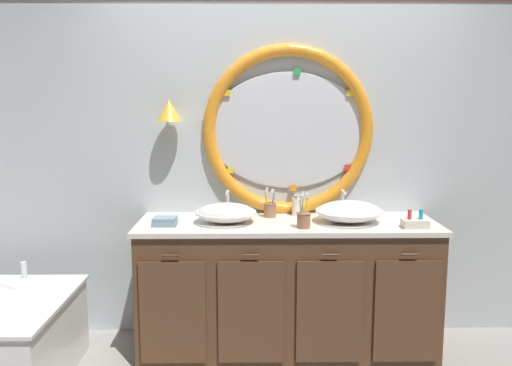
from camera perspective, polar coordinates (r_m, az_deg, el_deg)
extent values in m
plane|color=gray|center=(3.50, 3.09, -18.91)|extent=(14.00, 14.00, 0.00)
cube|color=silver|center=(3.71, 2.63, 3.71)|extent=(6.40, 0.08, 2.60)
ellipsoid|color=silver|center=(3.65, 3.45, 5.59)|extent=(1.07, 0.02, 0.79)
torus|color=orange|center=(3.64, 3.46, 5.59)|extent=(1.16, 0.08, 1.16)
cube|color=red|center=(3.71, 11.75, 6.18)|extent=(0.05, 0.01, 0.05)
cube|color=yellow|center=(3.68, 10.01, 9.41)|extent=(0.05, 0.01, 0.05)
cube|color=green|center=(3.64, 4.42, 11.74)|extent=(0.05, 0.01, 0.05)
cube|color=yellow|center=(3.62, -3.08, 9.58)|extent=(0.05, 0.01, 0.05)
cube|color=purple|center=(3.63, -5.01, 6.07)|extent=(0.05, 0.01, 0.05)
cube|color=yellow|center=(3.65, -2.74, 1.38)|extent=(0.05, 0.01, 0.05)
cube|color=orange|center=(3.68, 4.00, -0.54)|extent=(0.05, 0.01, 0.05)
cube|color=red|center=(3.71, 9.74, 1.58)|extent=(0.05, 0.01, 0.05)
cylinder|color=#4C3823|center=(3.64, -9.14, 7.97)|extent=(0.02, 0.09, 0.02)
cone|color=gold|center=(3.59, -9.24, 7.64)|extent=(0.17, 0.17, 0.14)
cube|color=brown|center=(3.57, 3.28, -11.09)|extent=(1.87, 0.60, 0.83)
cube|color=silver|center=(3.44, 3.34, -4.35)|extent=(1.91, 0.63, 0.03)
cube|color=silver|center=(3.74, 3.01, -4.48)|extent=(1.87, 0.02, 0.11)
cube|color=brown|center=(3.32, -8.88, -13.52)|extent=(0.39, 0.02, 0.63)
cylinder|color=#422D1E|center=(3.19, -9.06, -7.65)|extent=(0.10, 0.01, 0.01)
cube|color=brown|center=(3.28, -0.53, -13.63)|extent=(0.39, 0.02, 0.63)
cylinder|color=#422D1E|center=(3.16, -0.54, -7.71)|extent=(0.10, 0.01, 0.01)
cube|color=brown|center=(3.32, 7.81, -13.46)|extent=(0.39, 0.02, 0.63)
cylinder|color=#422D1E|center=(3.19, 7.97, -7.60)|extent=(0.10, 0.01, 0.01)
cube|color=brown|center=(3.42, 15.79, -13.05)|extent=(0.39, 0.02, 0.63)
cylinder|color=#422D1E|center=(3.30, 16.10, -7.34)|extent=(0.10, 0.01, 0.01)
cylinder|color=silver|center=(3.77, -23.49, -8.52)|extent=(0.04, 0.04, 0.11)
ellipsoid|color=white|center=(3.39, -3.22, -3.20)|extent=(0.37, 0.26, 0.13)
torus|color=white|center=(3.39, -3.22, -3.14)|extent=(0.39, 0.39, 0.02)
cylinder|color=silver|center=(3.39, -3.22, -3.14)|extent=(0.03, 0.03, 0.01)
ellipsoid|color=white|center=(3.45, 9.88, -3.02)|extent=(0.41, 0.31, 0.14)
torus|color=white|center=(3.45, 9.88, -2.96)|extent=(0.43, 0.43, 0.02)
cylinder|color=silver|center=(3.45, 9.88, -2.96)|extent=(0.03, 0.03, 0.01)
cylinder|color=silver|center=(3.65, -3.05, -3.20)|extent=(0.05, 0.05, 0.02)
cylinder|color=silver|center=(3.64, -3.06, -2.00)|extent=(0.02, 0.02, 0.14)
sphere|color=silver|center=(3.62, -3.07, -0.95)|extent=(0.03, 0.03, 0.03)
cylinder|color=silver|center=(3.58, -3.10, -1.08)|extent=(0.02, 0.10, 0.02)
cylinder|color=silver|center=(3.65, -4.27, -2.89)|extent=(0.04, 0.04, 0.06)
cylinder|color=silver|center=(3.64, -1.83, -2.89)|extent=(0.04, 0.04, 0.06)
cube|color=silver|center=(3.64, -4.27, -2.37)|extent=(0.05, 0.01, 0.01)
cube|color=silver|center=(3.64, -1.83, -2.37)|extent=(0.05, 0.01, 0.01)
cylinder|color=silver|center=(3.70, 9.13, -3.13)|extent=(0.05, 0.05, 0.02)
cylinder|color=silver|center=(3.69, 9.16, -1.92)|extent=(0.02, 0.02, 0.14)
sphere|color=silver|center=(3.68, 9.19, -0.85)|extent=(0.03, 0.03, 0.03)
cylinder|color=silver|center=(3.62, 9.34, -0.99)|extent=(0.02, 0.11, 0.02)
cylinder|color=silver|center=(3.69, 7.75, -2.84)|extent=(0.04, 0.04, 0.06)
cylinder|color=silver|center=(3.72, 10.52, -2.81)|extent=(0.04, 0.04, 0.06)
cube|color=silver|center=(3.68, 7.76, -2.32)|extent=(0.05, 0.01, 0.01)
cube|color=silver|center=(3.71, 10.54, -2.29)|extent=(0.05, 0.01, 0.01)
cylinder|color=#996647|center=(3.56, 1.51, -2.92)|extent=(0.08, 0.08, 0.09)
torus|color=#996647|center=(3.55, 1.51, -2.19)|extent=(0.09, 0.09, 0.01)
cylinder|color=blue|center=(3.55, 1.78, -2.24)|extent=(0.03, 0.03, 0.15)
cube|color=white|center=(3.53, 1.79, -0.83)|extent=(0.02, 0.02, 0.03)
cylinder|color=orange|center=(3.55, 1.17, -2.17)|extent=(0.03, 0.02, 0.16)
cube|color=white|center=(3.53, 1.18, -0.70)|extent=(0.02, 0.02, 0.02)
cylinder|color=#996647|center=(3.27, 5.10, -4.00)|extent=(0.08, 0.08, 0.09)
torus|color=#996647|center=(3.26, 5.11, -3.23)|extent=(0.09, 0.09, 0.01)
cylinder|color=yellow|center=(3.26, 5.47, -3.05)|extent=(0.01, 0.02, 0.18)
cube|color=white|center=(3.24, 5.49, -1.34)|extent=(0.01, 0.02, 0.02)
cylinder|color=green|center=(3.26, 4.93, -2.95)|extent=(0.02, 0.02, 0.19)
cube|color=white|center=(3.25, 4.96, -1.15)|extent=(0.02, 0.02, 0.02)
cylinder|color=pink|center=(3.24, 4.84, -3.16)|extent=(0.03, 0.03, 0.17)
cube|color=white|center=(3.22, 4.86, -1.47)|extent=(0.02, 0.03, 0.03)
cylinder|color=#EFE5C6|center=(3.61, 4.35, -2.55)|extent=(0.06, 0.06, 0.12)
cylinder|color=silver|center=(3.60, 4.36, -1.49)|extent=(0.04, 0.04, 0.02)
cylinder|color=silver|center=(3.58, 4.39, -1.32)|extent=(0.01, 0.04, 0.01)
cube|color=#7593A8|center=(3.38, -9.68, -4.24)|extent=(0.15, 0.13, 0.02)
cube|color=#7593A8|center=(3.37, -9.69, -3.83)|extent=(0.14, 0.13, 0.02)
cube|color=beige|center=(3.40, 16.57, -4.16)|extent=(0.15, 0.10, 0.05)
cylinder|color=#E0383D|center=(3.38, 16.05, -3.26)|extent=(0.02, 0.02, 0.06)
cylinder|color=#19ADB2|center=(3.40, 17.16, -3.20)|extent=(0.02, 0.02, 0.06)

